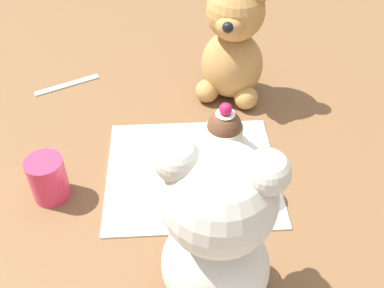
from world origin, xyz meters
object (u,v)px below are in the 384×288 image
at_px(teddy_bear_cream, 217,235).
at_px(cupcake_near_tan_bear, 224,130).
at_px(teaspoon, 67,84).
at_px(saucer_plate, 223,145).
at_px(teddy_bear_tan, 233,44).
at_px(juice_glass, 48,179).
at_px(cupcake_near_cream_bear, 251,181).

relative_size(teddy_bear_cream, cupcake_near_tan_bear, 3.04).
distance_m(teddy_bear_cream, teaspoon, 0.48).
relative_size(saucer_plate, teaspoon, 0.67).
xyz_separation_m(teddy_bear_cream, teddy_bear_tan, (-0.06, -0.37, -0.01)).
xyz_separation_m(juice_glass, teaspoon, (0.02, -0.26, -0.03)).
bearing_deg(juice_glass, cupcake_near_cream_bear, 175.96).
bearing_deg(teddy_bear_tan, cupcake_near_cream_bear, -70.73).
height_order(cupcake_near_tan_bear, teaspoon, cupcake_near_tan_bear).
xyz_separation_m(teddy_bear_tan, juice_glass, (0.27, 0.22, -0.07)).
bearing_deg(juice_glass, cupcake_near_tan_bear, -162.24).
height_order(teddy_bear_tan, cupcake_near_tan_bear, teddy_bear_tan).
relative_size(teddy_bear_tan, juice_glass, 3.22).
xyz_separation_m(teddy_bear_cream, teaspoon, (0.22, -0.42, -0.11)).
distance_m(teddy_bear_tan, juice_glass, 0.35).
bearing_deg(teddy_bear_cream, teddy_bear_tan, -85.13).
bearing_deg(teddy_bear_cream, juice_glass, -23.43).
xyz_separation_m(teddy_bear_tan, teaspoon, (0.29, -0.04, -0.09)).
bearing_deg(cupcake_near_cream_bear, cupcake_near_tan_bear, -75.64).
distance_m(cupcake_near_tan_bear, juice_glass, 0.25).
distance_m(cupcake_near_tan_bear, teaspoon, 0.32).
relative_size(teddy_bear_tan, saucer_plate, 2.63).
distance_m(teddy_bear_cream, cupcake_near_cream_bear, 0.17).
bearing_deg(saucer_plate, juice_glass, 17.76).
height_order(cupcake_near_cream_bear, cupcake_near_tan_bear, cupcake_near_tan_bear).
xyz_separation_m(cupcake_near_cream_bear, saucer_plate, (0.02, -0.10, -0.02)).
distance_m(cupcake_near_cream_bear, teaspoon, 0.40).
distance_m(juice_glass, teaspoon, 0.26).
relative_size(cupcake_near_cream_bear, saucer_plate, 0.88).
bearing_deg(teddy_bear_cream, saucer_plate, -84.39).
xyz_separation_m(saucer_plate, cupcake_near_tan_bear, (-0.00, 0.00, 0.03)).
distance_m(teddy_bear_tan, cupcake_near_cream_bear, 0.24).
bearing_deg(saucer_plate, cupcake_near_tan_bear, 135.00).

